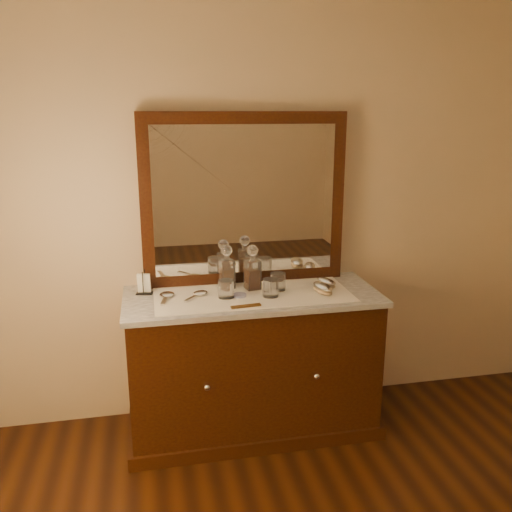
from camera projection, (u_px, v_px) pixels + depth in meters
The scene contains 19 objects.
room_shell at pixel (451, 354), 1.02m from camera, with size 8.50×9.00×2.80m.
dresser_cabinet at pixel (253, 365), 3.13m from camera, with size 1.40×0.55×0.82m, color black.
dresser_plinth at pixel (253, 420), 3.23m from camera, with size 1.46×0.59×0.08m, color black.
knob_left at pixel (207, 387), 2.79m from camera, with size 0.04×0.04×0.04m, color silver.
knob_right at pixel (317, 376), 2.91m from camera, with size 0.04×0.04×0.04m, color silver.
marble_top at pixel (252, 296), 3.02m from camera, with size 1.44×0.59×0.03m, color silver.
mirror_frame at pixel (244, 200), 3.11m from camera, with size 1.20×0.08×1.00m, color black.
mirror_glass at pixel (245, 201), 3.08m from camera, with size 1.06×0.01×0.86m, color white.
lace_runner at pixel (253, 295), 2.99m from camera, with size 1.10×0.45×0.00m, color white.
pin_dish at pixel (240, 295), 2.96m from camera, with size 0.08×0.08×0.01m, color silver.
comb at pixel (246, 306), 2.80m from camera, with size 0.16×0.03×0.01m, color brown.
napkin_rack at pixel (144, 285), 3.00m from camera, with size 0.10×0.07×0.14m.
decanter_left at pixel (227, 271), 3.09m from camera, with size 0.09×0.09×0.26m.
decanter_right at pixel (252, 272), 3.07m from camera, with size 0.09×0.09×0.26m.
brush_near at pixel (323, 288), 3.02m from camera, with size 0.11×0.19×0.05m.
brush_far at pixel (326, 283), 3.13m from camera, with size 0.11×0.17×0.04m.
hand_mirror_outer at pixel (166, 296), 2.95m from camera, with size 0.10×0.22×0.02m.
hand_mirror_inner at pixel (199, 294), 2.98m from camera, with size 0.16×0.18×0.02m.
tumblers at pixel (258, 286), 2.98m from camera, with size 0.40×0.19×0.10m.
Camera 1 is at (-0.56, -0.84, 1.85)m, focal length 37.37 mm.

